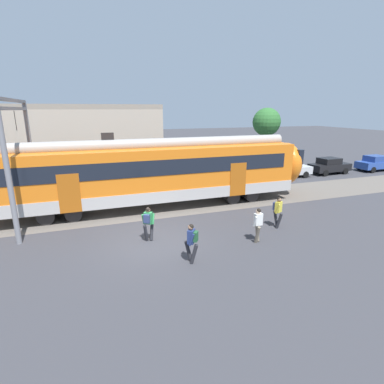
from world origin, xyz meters
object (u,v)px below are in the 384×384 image
Objects in this scene: pedestrian_yellow at (278,210)px; parked_car_black at (329,166)px; parked_car_silver at (289,169)px; parked_car_blue at (376,163)px; pedestrian_white at (258,223)px; pedestrian_navy at (192,240)px; pedestrian_green at (148,221)px.

pedestrian_yellow is 0.41× the size of parked_car_black.
parked_car_blue is at bearing -2.05° from parked_car_silver.
pedestrian_white is 2.29m from pedestrian_yellow.
parked_car_silver is at bearing 50.84° from pedestrian_yellow.
parked_car_blue is at bearing 26.17° from pedestrian_navy.
pedestrian_white is 0.41× the size of parked_car_black.
pedestrian_white is at bearing -142.68° from parked_car_black.
parked_car_silver is 4.64m from parked_car_black.
pedestrian_yellow is at bearing -129.16° from parked_car_silver.
pedestrian_white and pedestrian_yellow have the same top height.
pedestrian_navy reaches higher than parked_car_blue.
parked_car_silver is (10.06, 11.21, -0.18)m from pedestrian_white.
pedestrian_yellow reaches higher than parked_car_blue.
pedestrian_green and pedestrian_yellow have the same top height.
pedestrian_yellow is (1.93, 1.23, 0.03)m from pedestrian_white.
parked_car_blue is (10.15, -0.36, 0.00)m from parked_car_silver.
pedestrian_navy is at bearing -146.59° from parked_car_black.
parked_car_black is (4.64, -0.00, 0.00)m from parked_car_silver.
pedestrian_navy and pedestrian_yellow have the same top height.
pedestrian_white is 22.94m from parked_car_blue.
parked_car_black is at bearing 33.41° from pedestrian_navy.
parked_car_black is at bearing 37.32° from pedestrian_white.
pedestrian_green is 0.41× the size of parked_car_blue.
parked_car_silver is 10.16m from parked_car_blue.
pedestrian_navy reaches higher than parked_car_silver.
parked_car_blue is at bearing 28.22° from pedestrian_white.
pedestrian_navy is 5.83m from pedestrian_yellow.
parked_car_silver is (14.81, 9.39, -0.21)m from pedestrian_green.
pedestrian_green is 5.09m from pedestrian_white.
pedestrian_navy is 0.41× the size of parked_car_black.
pedestrian_white is 18.48m from parked_car_black.
pedestrian_green is at bearing -160.13° from parked_car_blue.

